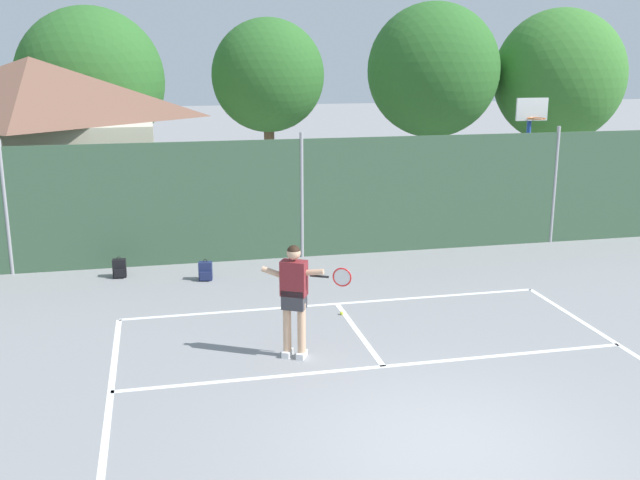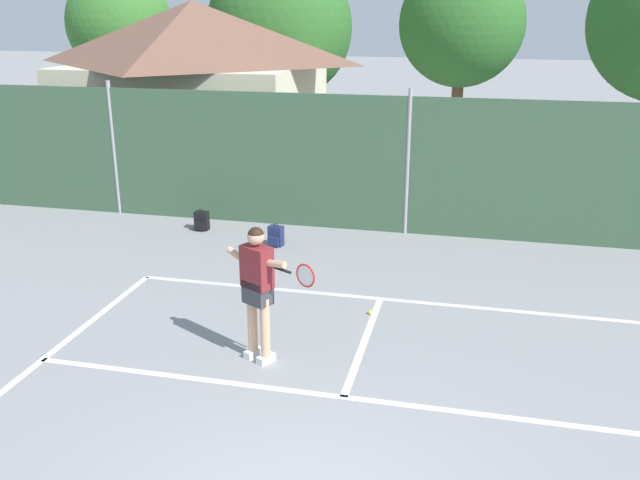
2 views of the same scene
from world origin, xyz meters
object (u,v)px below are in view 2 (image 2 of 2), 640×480
object	(u,v)px
backpack_black	(202,221)
backpack_navy	(276,236)
tennis_ball	(370,312)
tennis_player	(258,282)

from	to	relation	value
backpack_black	backpack_navy	xyz separation A→B (m)	(1.80, -0.61, 0.00)
tennis_ball	backpack_navy	distance (m)	3.58
tennis_ball	backpack_black	distance (m)	5.30
tennis_player	tennis_ball	distance (m)	2.37
tennis_ball	backpack_navy	bearing A→B (deg)	130.40
tennis_player	backpack_navy	bearing A→B (deg)	104.05
backpack_navy	backpack_black	bearing A→B (deg)	161.32
tennis_player	tennis_ball	xyz separation A→B (m)	(1.20, 1.74, -1.08)
tennis_ball	backpack_black	xyz separation A→B (m)	(-4.12, 3.33, 0.16)
tennis_ball	backpack_navy	world-z (taller)	backpack_navy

